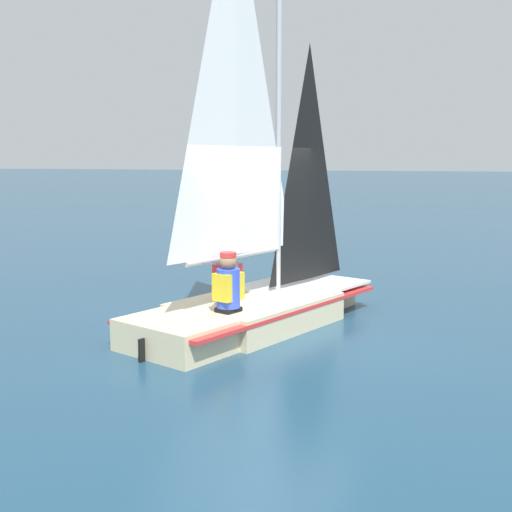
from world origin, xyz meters
name	(u,v)px	position (x,y,z in m)	size (l,w,h in m)	color
ground_plane	(256,326)	(0.00, 0.00, 0.00)	(260.00, 260.00, 0.00)	navy
sailboat_main	(256,268)	(0.00, 0.00, 0.83)	(2.70, 4.30, 5.94)	beige
sailor_helm	(228,283)	(-0.33, -0.25, 0.63)	(0.38, 0.40, 1.16)	black
sailor_crew	(228,294)	(-0.05, -0.88, 0.63)	(0.38, 0.40, 1.16)	black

